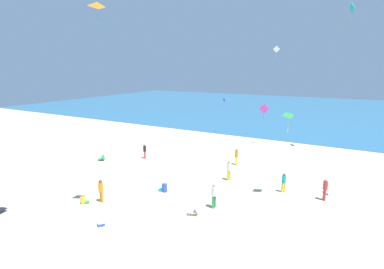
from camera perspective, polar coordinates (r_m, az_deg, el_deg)
name	(u,v)px	position (r m, az deg, el deg)	size (l,w,h in m)	color
ground_plane	(212,172)	(25.28, 3.94, -7.40)	(120.00, 120.00, 0.00)	beige
ocean_water	(298,110)	(66.77, 20.30, 4.65)	(120.00, 60.00, 0.05)	teal
beach_chair_far_right	(194,210)	(18.31, 0.42, -14.73)	(0.84, 0.77, 0.59)	white
beach_chair_mid_beach	(102,158)	(29.53, -17.42, -4.49)	(0.81, 0.78, 0.51)	#2D9956
cooler_box	(101,223)	(18.07, -17.57, -16.40)	(0.64, 0.62, 0.22)	#2D56B7
person_0	(229,169)	(23.32, 7.33, -6.78)	(0.44, 0.44, 1.65)	yellow
person_1	(164,188)	(21.41, -5.56, -10.44)	(0.69, 0.43, 0.83)	blue
person_2	(145,150)	(28.98, -9.36, -3.11)	(0.38, 0.38, 1.46)	red
person_3	(284,181)	(22.04, 17.72, -8.84)	(0.37, 0.37, 1.44)	yellow
person_4	(83,200)	(20.89, -20.71, -12.06)	(0.58, 0.56, 0.67)	yellow
person_5	(237,156)	(27.04, 8.81, -4.14)	(0.36, 0.36, 1.56)	yellow
person_6	(101,189)	(20.50, -17.60, -10.29)	(0.38, 0.38, 1.57)	orange
person_7	(325,188)	(21.76, 24.87, -9.55)	(0.40, 0.40, 1.56)	red
person_8	(214,194)	(18.80, 4.38, -11.59)	(0.42, 0.42, 1.71)	green
kite_blue	(224,100)	(39.68, 6.41, 6.80)	(0.48, 0.36, 1.00)	blue
kite_white	(277,49)	(37.59, 16.41, 15.86)	(0.80, 0.24, 1.49)	white
kite_magenta	(264,109)	(34.48, 14.07, 4.91)	(1.16, 0.25, 2.01)	#DB3DA8
kite_orange	(97,4)	(17.10, -18.30, 23.28)	(0.82, 0.87, 1.22)	orange
kite_green	(289,115)	(19.68, 18.74, 3.74)	(0.84, 0.86, 1.41)	green
kite_teal	(352,8)	(33.77, 29.14, 21.01)	(0.44, 1.02, 1.74)	#1EADAD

